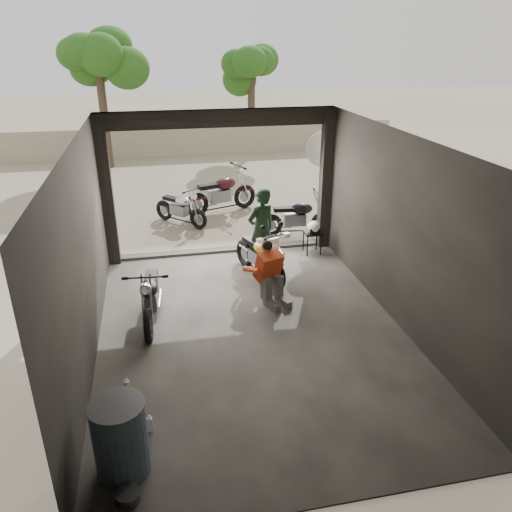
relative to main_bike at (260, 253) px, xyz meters
name	(u,v)px	position (x,y,z in m)	size (l,w,h in m)	color
ground	(252,332)	(-0.57, -2.03, -0.55)	(80.00, 80.00, 0.00)	#7A6D56
garage	(245,250)	(-0.57, -1.48, 0.73)	(7.00, 7.13, 3.20)	#2D2B28
boundary_wall	(185,141)	(-0.57, 11.97, 0.05)	(18.00, 0.30, 1.20)	gray
tree_left	(97,54)	(-3.57, 10.47, 3.44)	(2.20, 2.20, 5.60)	#382B1E
tree_right	(251,64)	(2.23, 11.97, 3.01)	(2.20, 2.20, 5.00)	#382B1E
main_bike	(260,253)	(0.00, 0.00, 0.00)	(0.67, 1.64, 1.09)	white
left_bike	(150,293)	(-2.19, -1.30, 0.00)	(0.67, 1.62, 1.10)	black
outside_bike_a	(180,206)	(-1.36, 3.52, -0.03)	(0.63, 1.53, 1.04)	black
outside_bike_b	(221,190)	(-0.17, 4.28, 0.10)	(0.78, 1.91, 1.29)	#400F16
outside_bike_c	(297,214)	(1.40, 2.13, 0.00)	(0.67, 1.63, 1.10)	black
rider	(261,230)	(0.10, 0.34, 0.35)	(0.66, 0.43, 1.80)	black
mechanic	(272,275)	(-0.01, -1.13, 0.03)	(0.59, 0.80, 1.15)	#D6471C
stool	(312,235)	(1.43, 0.97, -0.09)	(0.38, 0.38, 0.53)	black
helmet	(314,227)	(1.44, 0.92, 0.12)	(0.28, 0.30, 0.27)	white
oil_drum	(121,439)	(-2.57, -4.59, -0.08)	(0.60, 0.60, 0.94)	#3E5969
sign_post	(322,165)	(1.99, 2.15, 1.20)	(0.85, 0.08, 2.56)	black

